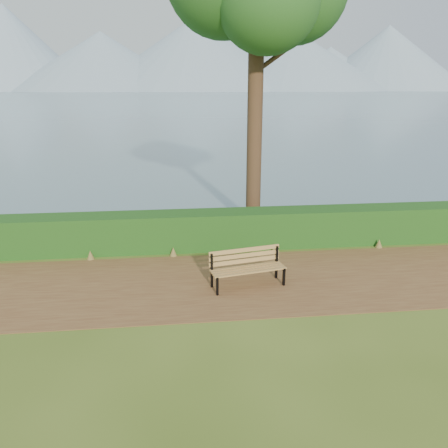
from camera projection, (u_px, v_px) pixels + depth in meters
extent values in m
plane|color=#3E5618|center=(224.00, 288.00, 9.55)|extent=(140.00, 140.00, 0.00)
cube|color=brown|center=(223.00, 282.00, 9.83)|extent=(40.00, 3.40, 0.01)
cube|color=#174012|center=(213.00, 230.00, 11.86)|extent=(32.00, 0.85, 1.00)
cube|color=#476572|center=(175.00, 93.00, 255.86)|extent=(700.00, 510.00, 0.00)
cone|color=#7C94A6|center=(8.00, 48.00, 372.55)|extent=(140.00, 140.00, 70.00)
cone|color=#7C94A6|center=(102.00, 62.00, 370.14)|extent=(160.00, 160.00, 48.00)
cone|color=#7C94A6|center=(196.00, 54.00, 385.98)|extent=(190.00, 190.00, 62.00)
cone|color=#7C94A6|center=(296.00, 62.00, 392.59)|extent=(170.00, 170.00, 50.00)
cone|color=#7C94A6|center=(387.00, 58.00, 410.39)|extent=(150.00, 150.00, 58.00)
cone|color=#7C94A6|center=(163.00, 71.00, 410.56)|extent=(120.00, 120.00, 35.00)
cone|color=#7C94A6|center=(329.00, 69.00, 422.02)|extent=(130.00, 130.00, 40.00)
cube|color=black|center=(217.00, 286.00, 9.17)|extent=(0.06, 0.06, 0.41)
cube|color=black|center=(212.00, 271.00, 9.48)|extent=(0.06, 0.06, 0.79)
cube|color=black|center=(214.00, 275.00, 9.30)|extent=(0.14, 0.48, 0.05)
cube|color=black|center=(284.00, 277.00, 9.63)|extent=(0.06, 0.06, 0.41)
cube|color=black|center=(277.00, 262.00, 9.94)|extent=(0.06, 0.06, 0.79)
cube|color=black|center=(280.00, 266.00, 9.76)|extent=(0.14, 0.48, 0.05)
cube|color=olive|center=(251.00, 272.00, 9.36)|extent=(1.63, 0.41, 0.03)
cube|color=olive|center=(249.00, 270.00, 9.47)|extent=(1.63, 0.41, 0.03)
cube|color=olive|center=(247.00, 268.00, 9.57)|extent=(1.63, 0.41, 0.03)
cube|color=olive|center=(245.00, 266.00, 9.68)|extent=(1.63, 0.41, 0.03)
cube|color=olive|center=(245.00, 261.00, 9.70)|extent=(1.63, 0.37, 0.09)
cube|color=olive|center=(245.00, 255.00, 9.66)|extent=(1.63, 0.37, 0.09)
cube|color=olive|center=(245.00, 250.00, 9.62)|extent=(1.63, 0.37, 0.09)
cylinder|color=#352516|center=(255.00, 92.00, 12.69)|extent=(0.45, 0.45, 8.15)
sphere|color=#1D551C|center=(268.00, 0.00, 11.21)|extent=(2.72, 2.72, 2.72)
cylinder|color=#352516|center=(274.00, 59.00, 12.47)|extent=(1.19, 0.14, 0.89)
cylinder|color=#352516|center=(240.00, 37.00, 12.30)|extent=(0.92, 0.43, 0.81)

